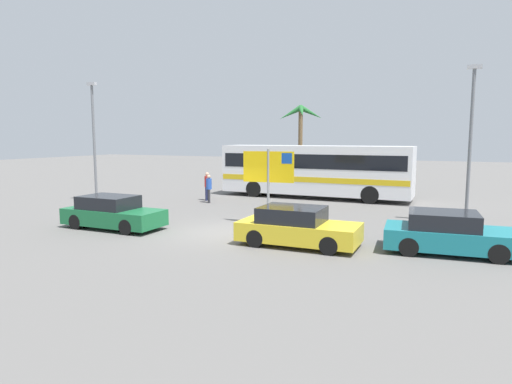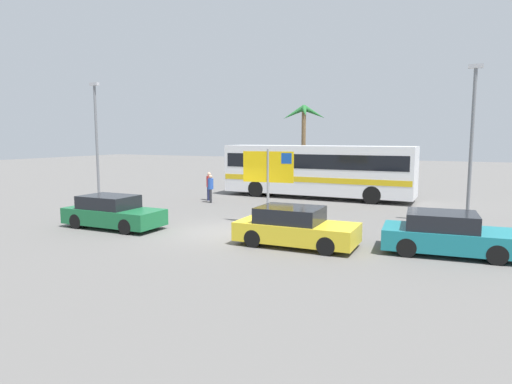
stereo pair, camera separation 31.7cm
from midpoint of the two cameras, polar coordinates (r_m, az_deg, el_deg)
name	(u,v)px [view 2 (the right image)]	position (r m, az deg, el deg)	size (l,w,h in m)	color
ground	(219,232)	(17.49, -4.19, -5.14)	(120.00, 120.00, 0.00)	#605E5B
bus_front_coach	(317,169)	(27.23, 8.15, 2.97)	(11.44, 2.50, 3.17)	white
ferry_sign	(269,170)	(18.64, 2.19, 2.85)	(2.19, 0.31, 3.20)	gray
car_green	(113,212)	(19.02, -17.46, -2.52)	(4.16, 1.72, 1.32)	#196638
car_yellow	(295,227)	(15.27, 5.61, -4.51)	(4.10, 1.87, 1.32)	yellow
car_teal	(447,234)	(15.43, 23.83, -4.96)	(4.17, 2.23, 1.32)	#19757F
pedestrian_near_sign	(209,184)	(26.11, -5.68, 1.04)	(0.32, 0.32, 1.65)	#1E2347
pedestrian_crossing_lot	(211,186)	(25.18, -5.49, 0.72)	(0.32, 0.32, 1.59)	#2D2D33
lamp_post_left_side	(472,139)	(20.21, 26.33, 6.10)	(0.56, 0.20, 6.57)	slate
lamp_post_right_side	(97,138)	(26.47, -19.44, 6.58)	(0.56, 0.20, 6.67)	slate
palm_tree_seaside	(304,121)	(33.72, 6.41, 8.97)	(3.38, 3.43, 6.07)	brown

